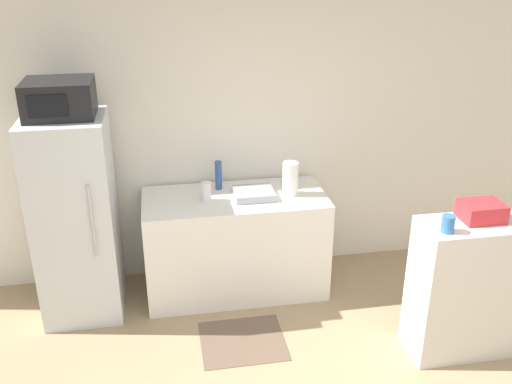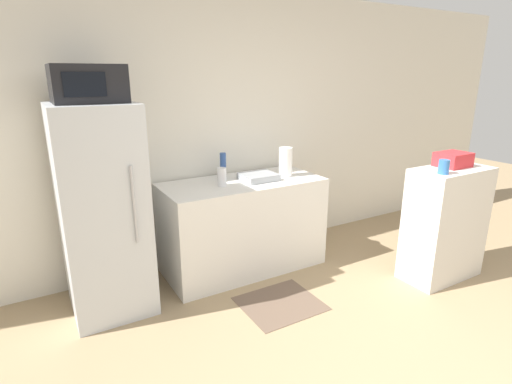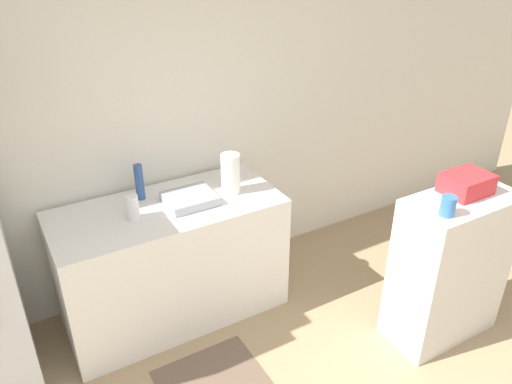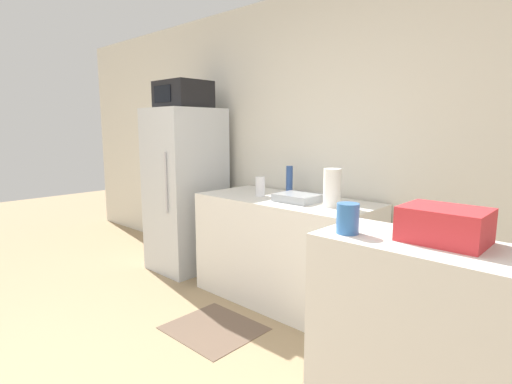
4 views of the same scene
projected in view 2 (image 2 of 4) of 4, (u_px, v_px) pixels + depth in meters
name	position (u px, v px, depth m)	size (l,w,h in m)	color
wall_back	(232.00, 129.00, 3.97)	(8.00, 0.06, 2.60)	silver
refrigerator	(103.00, 211.00, 3.07)	(0.60, 0.70, 1.64)	silver
microwave	(88.00, 84.00, 2.80)	(0.48, 0.42, 0.26)	black
counter	(243.00, 225.00, 3.83)	(1.51, 0.69, 0.87)	silver
sink_basin	(259.00, 177.00, 3.75)	(0.32, 0.28, 0.06)	#9EA3A8
bottle_tall	(223.00, 166.00, 3.78)	(0.06, 0.06, 0.25)	#2D4C8C
bottle_short	(222.00, 177.00, 3.53)	(0.08, 0.08, 0.17)	silver
shelf_cabinet	(445.00, 224.00, 3.63)	(0.74, 0.39, 1.04)	silver
basket	(453.00, 160.00, 3.54)	(0.28, 0.22, 0.13)	red
jar	(444.00, 167.00, 3.27)	(0.09, 0.09, 0.12)	#336BB2
paper_towel_roll	(286.00, 162.00, 3.87)	(0.13, 0.13, 0.28)	white
kitchen_rug	(280.00, 303.00, 3.31)	(0.64, 0.57, 0.01)	brown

